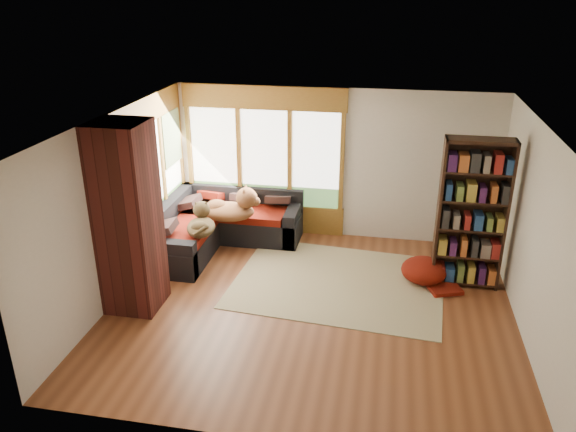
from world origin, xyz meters
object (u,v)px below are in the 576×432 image
at_px(dog_brindle, 201,222).
at_px(area_rug, 338,282).
at_px(bookshelf, 472,215).
at_px(pouf, 424,270).
at_px(brick_chimney, 128,219).
at_px(sectional_sofa, 212,228).
at_px(dog_tan, 232,206).

bearing_deg(dog_brindle, area_rug, -109.66).
bearing_deg(bookshelf, pouf, -176.14).
xyz_separation_m(area_rug, dog_brindle, (-2.19, 0.22, 0.73)).
height_order(area_rug, bookshelf, bookshelf).
bearing_deg(dog_brindle, brick_chimney, 144.68).
bearing_deg(area_rug, pouf, 12.50).
distance_m(brick_chimney, sectional_sofa, 2.32).
height_order(brick_chimney, dog_tan, brick_chimney).
bearing_deg(dog_brindle, dog_tan, -45.27).
xyz_separation_m(sectional_sofa, pouf, (3.51, -0.66, -0.11)).
xyz_separation_m(bookshelf, pouf, (-0.58, -0.04, -0.92)).
relative_size(brick_chimney, sectional_sofa, 1.18).
bearing_deg(sectional_sofa, dog_tan, -18.44).
distance_m(area_rug, dog_tan, 2.15).
bearing_deg(area_rug, dog_brindle, 174.34).
distance_m(brick_chimney, dog_tan, 2.15).
relative_size(sectional_sofa, dog_brindle, 2.82).
relative_size(area_rug, dog_brindle, 3.92).
relative_size(brick_chimney, dog_brindle, 3.33).
bearing_deg(dog_tan, area_rug, -29.96).
relative_size(sectional_sofa, bookshelf, 0.99).
bearing_deg(pouf, dog_brindle, -178.98).
height_order(sectional_sofa, dog_brindle, dog_brindle).
height_order(bookshelf, dog_tan, bookshelf).
relative_size(sectional_sofa, pouf, 3.26).
bearing_deg(dog_tan, brick_chimney, -121.25).
xyz_separation_m(pouf, dog_tan, (-3.09, 0.51, 0.59)).
height_order(area_rug, dog_tan, dog_tan).
bearing_deg(bookshelf, area_rug, -170.19).
bearing_deg(pouf, bookshelf, 3.86).
relative_size(area_rug, pouf, 4.54).
xyz_separation_m(pouf, dog_brindle, (-3.44, -0.06, 0.54)).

